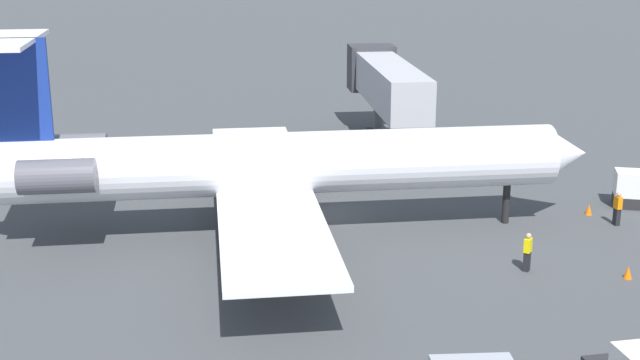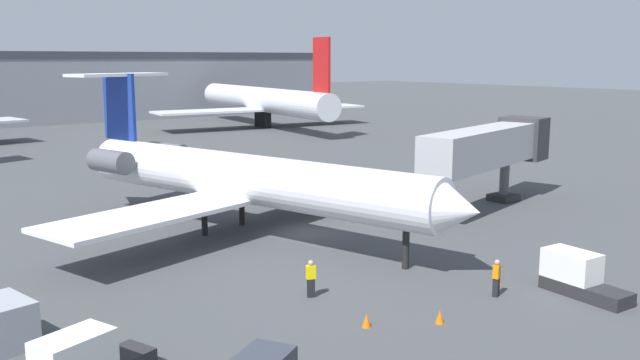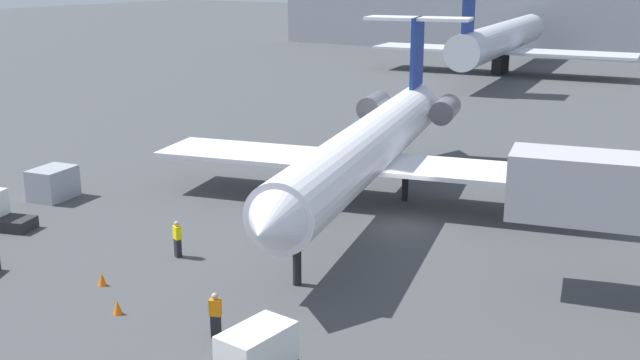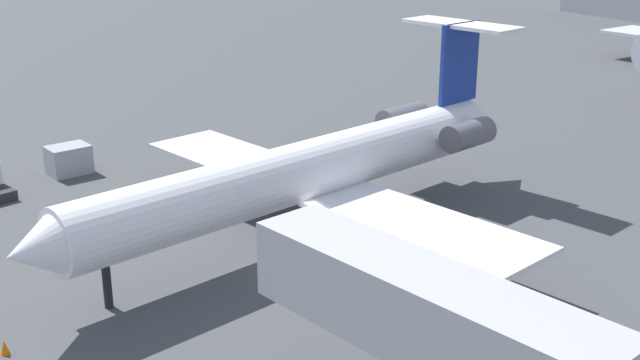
# 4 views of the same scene
# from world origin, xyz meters

# --- Properties ---
(ground_plane) EXTENTS (400.00, 400.00, 0.10)m
(ground_plane) POSITION_xyz_m (0.00, 0.00, -0.05)
(ground_plane) COLOR #424447
(regional_jet) EXTENTS (24.97, 29.63, 9.43)m
(regional_jet) POSITION_xyz_m (-2.86, 2.22, 3.45)
(regional_jet) COLOR white
(regional_jet) RESTS_ON ground_plane
(jet_bridge) EXTENTS (15.45, 6.29, 6.00)m
(jet_bridge) POSITION_xyz_m (15.43, -2.44, 4.31)
(jet_bridge) COLOR #ADADB2
(jet_bridge) RESTS_ON ground_plane
(ground_crew_marshaller) EXTENTS (0.47, 0.38, 1.69)m
(ground_crew_marshaller) POSITION_xyz_m (0.27, -14.48, 0.86)
(ground_crew_marshaller) COLOR black
(ground_crew_marshaller) RESTS_ON ground_plane
(ground_crew_loader) EXTENTS (0.47, 0.40, 1.69)m
(ground_crew_loader) POSITION_xyz_m (-6.25, -9.45, 0.86)
(ground_crew_loader) COLOR black
(ground_crew_loader) RESTS_ON ground_plane
(baggage_tug_spare) EXTENTS (1.71, 4.10, 1.90)m
(baggage_tug_spare) POSITION_xyz_m (3.38, -16.53, 0.84)
(baggage_tug_spare) COLOR #262628
(baggage_tug_spare) RESTS_ON ground_plane
(cargo_container_uld) EXTENTS (2.22, 2.72, 1.76)m
(cargo_container_uld) POSITION_xyz_m (-18.35, -6.59, 0.88)
(cargo_container_uld) COLOR #999EA8
(cargo_container_uld) RESTS_ON ground_plane
(traffic_cone_near) EXTENTS (0.36, 0.36, 0.55)m
(traffic_cone_near) POSITION_xyz_m (1.77, -13.43, 0.28)
(traffic_cone_near) COLOR orange
(traffic_cone_near) RESTS_ON ground_plane
(traffic_cone_mid) EXTENTS (0.36, 0.36, 0.55)m
(traffic_cone_mid) POSITION_xyz_m (-6.62, -13.53, 0.28)
(traffic_cone_mid) COLOR orange
(traffic_cone_mid) RESTS_ON ground_plane
(traffic_cone_far) EXTENTS (0.36, 0.36, 0.55)m
(traffic_cone_far) POSITION_xyz_m (-4.06, -15.05, 0.28)
(traffic_cone_far) COLOR orange
(traffic_cone_far) RESTS_ON ground_plane
(parked_airliner_west_mid) EXTENTS (33.78, 39.72, 13.09)m
(parked_airliner_west_mid) POSITION_xyz_m (33.55, 54.24, 4.14)
(parked_airliner_west_mid) COLOR silver
(parked_airliner_west_mid) RESTS_ON ground_plane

